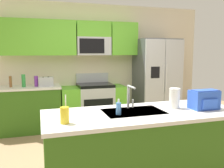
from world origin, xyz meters
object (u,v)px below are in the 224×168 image
range_oven (93,105)px  bottle_purple (36,81)px  drink_cup_yellow (65,115)px  toaster (46,82)px  pepper_mill (11,82)px  refrigerator (156,81)px  sink_faucet (130,95)px  paper_towel_roll (175,98)px  backpack (204,99)px  soap_dispenser (119,108)px  bottle_green (24,81)px

range_oven → bottle_purple: (-1.15, -0.04, 0.56)m
range_oven → drink_cup_yellow: size_ratio=4.91×
toaster → pepper_mill: pepper_mill is taller
refrigerator → sink_faucet: (-1.51, -2.21, 0.14)m
bottle_purple → toaster: bearing=-4.2°
pepper_mill → sink_faucet: (1.54, -2.28, 0.06)m
paper_towel_roll → range_oven: bearing=100.5°
paper_towel_roll → backpack: paper_towel_roll is taller
pepper_mill → soap_dispenser: 2.84m
refrigerator → bottle_purple: 2.59m
soap_dispenser → paper_towel_roll: paper_towel_roll is taller
refrigerator → sink_faucet: bearing=-124.4°
refrigerator → pepper_mill: (-3.06, 0.07, 0.08)m
drink_cup_yellow → paper_towel_roll: size_ratio=1.15×
drink_cup_yellow → bottle_green: bearing=100.9°
toaster → soap_dispenser: (0.68, -2.46, -0.02)m
range_oven → paper_towel_roll: (0.45, -2.42, 0.58)m
paper_towel_roll → backpack: bearing=-24.3°
soap_dispenser → backpack: backpack is taller
refrigerator → sink_faucet: refrigerator is taller
bottle_green → paper_towel_roll: bearing=-52.3°
pepper_mill → paper_towel_roll: (2.07, -2.42, 0.01)m
refrigerator → soap_dispenser: (-1.73, -2.44, 0.04)m
toaster → pepper_mill: bearing=175.6°
bottle_purple → sink_faucet: sink_faucet is taller
sink_faucet → drink_cup_yellow: 0.89m
sink_faucet → soap_dispenser: (-0.21, -0.23, -0.10)m
pepper_mill → bottle_purple: size_ratio=1.04×
paper_towel_roll → soap_dispenser: bearing=-173.3°
refrigerator → drink_cup_yellow: 3.48m
bottle_green → backpack: bearing=-49.5°
toaster → soap_dispenser: 2.55m
range_oven → backpack: bearing=-73.4°
bottle_green → sink_faucet: size_ratio=0.86×
sink_faucet → soap_dispenser: sink_faucet is taller
bottle_purple → sink_faucet: size_ratio=0.72×
sink_faucet → paper_towel_roll: bearing=-14.9°
refrigerator → toaster: size_ratio=6.61×
drink_cup_yellow → soap_dispenser: drink_cup_yellow is taller
toaster → backpack: size_ratio=0.87×
refrigerator → backpack: 2.58m
backpack → sink_faucet: bearing=161.5°
toaster → refrigerator: bearing=-0.5°
toaster → drink_cup_yellow: drink_cup_yellow is taller
bottle_green → drink_cup_yellow: bearing=-79.1°
paper_towel_roll → bottle_purple: bearing=123.8°
refrigerator → soap_dispenser: 2.99m
range_oven → bottle_green: size_ratio=5.60×
drink_cup_yellow → refrigerator: bearing=48.2°
sink_faucet → soap_dispenser: bearing=-133.6°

